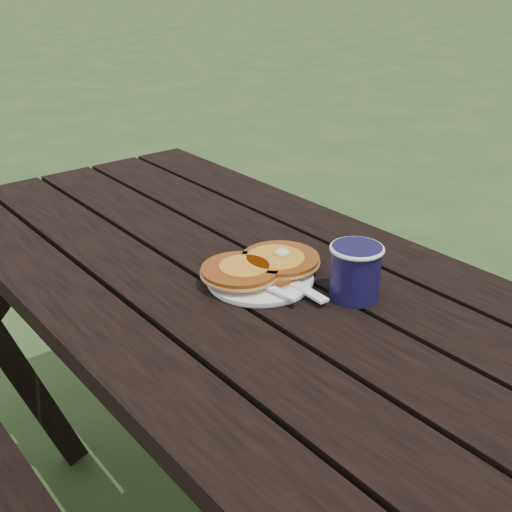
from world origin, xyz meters
TOP-DOWN VIEW (x-y plane):
  - picnic_table at (0.00, 0.00)m, footprint 1.36×1.80m
  - plate at (0.00, 0.04)m, footprint 0.24×0.24m
  - pancake_stack at (0.02, 0.05)m, footprint 0.24×0.16m
  - knife at (0.03, -0.02)m, footprint 0.03×0.18m
  - fork at (-0.02, -0.03)m, footprint 0.05×0.16m
  - coffee_cup at (0.10, -0.11)m, footprint 0.10×0.10m

SIDE VIEW (x-z plane):
  - picnic_table at x=0.00m, z-range -0.01..0.74m
  - plate at x=0.00m, z-range 0.75..0.76m
  - knife at x=0.03m, z-range 0.76..0.76m
  - fork at x=-0.02m, z-range 0.77..0.77m
  - pancake_stack at x=0.02m, z-range 0.76..0.79m
  - coffee_cup at x=0.10m, z-range 0.76..0.86m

